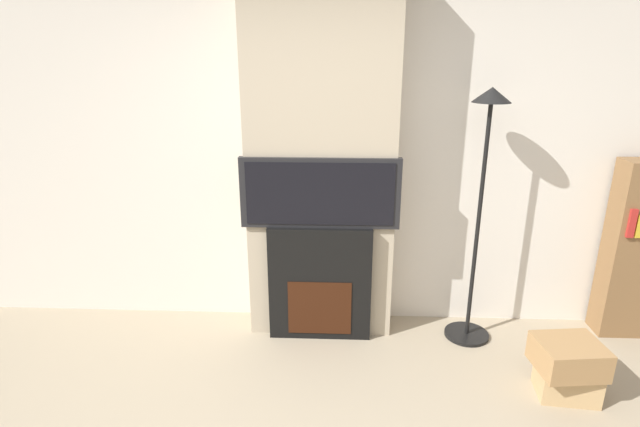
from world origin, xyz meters
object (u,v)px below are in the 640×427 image
fireplace (320,283)px  bookshelf (637,250)px  floor_lamp (483,181)px  box_stack (568,367)px  television (320,193)px

fireplace → bookshelf: size_ratio=0.65×
floor_lamp → box_stack: floor_lamp is taller
television → floor_lamp: 1.14m
fireplace → bookshelf: (2.36, 0.16, 0.24)m
fireplace → floor_lamp: (1.13, 0.03, 0.80)m
box_stack → bookshelf: bookshelf is taller
fireplace → television: bearing=-90.0°
box_stack → floor_lamp: bearing=123.5°
fireplace → television: size_ratio=0.78×
fireplace → floor_lamp: floor_lamp is taller
television → box_stack: (1.58, -0.65, -0.93)m
box_stack → television: bearing=157.6°
floor_lamp → bookshelf: size_ratio=1.37×
box_stack → bookshelf: 1.21m
floor_lamp → box_stack: bearing=-56.5°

